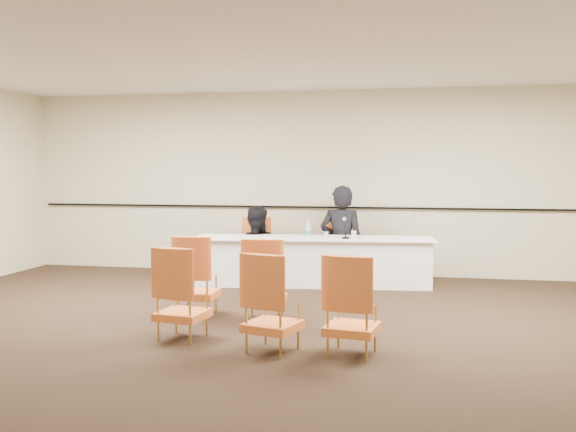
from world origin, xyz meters
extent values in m
plane|color=black|center=(0.00, 0.00, 0.00)|extent=(10.00, 10.00, 0.00)
plane|color=silver|center=(0.00, 0.00, 3.00)|extent=(10.00, 10.00, 0.00)
cube|color=beige|center=(0.00, 4.00, 1.50)|extent=(10.00, 0.04, 3.00)
cube|color=black|center=(0.00, 3.96, 1.10)|extent=(9.80, 0.04, 0.03)
imported|color=black|center=(0.42, 3.52, 0.52)|extent=(0.73, 0.52, 1.91)
imported|color=black|center=(-0.94, 3.36, 0.33)|extent=(0.88, 0.74, 1.62)
cube|color=white|center=(0.37, 2.97, 0.71)|extent=(0.32, 0.25, 0.00)
cylinder|color=silver|center=(0.27, 2.83, 0.76)|extent=(0.08, 0.08, 0.10)
cylinder|color=silver|center=(0.67, 2.88, 0.77)|extent=(0.09, 0.09, 0.12)
camera|label=1|loc=(1.54, -6.43, 1.72)|focal=40.00mm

